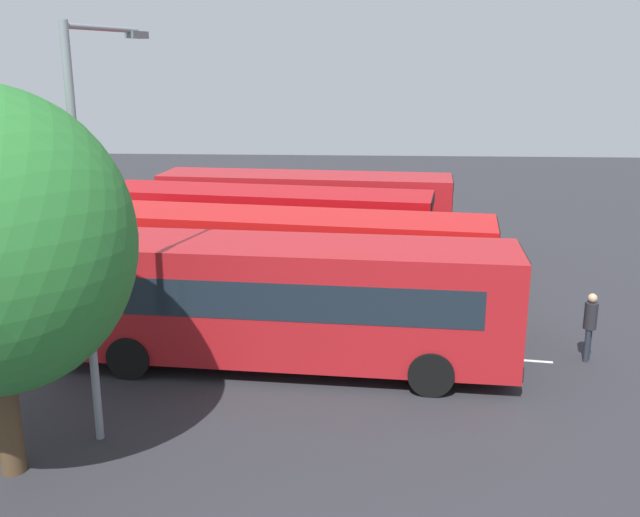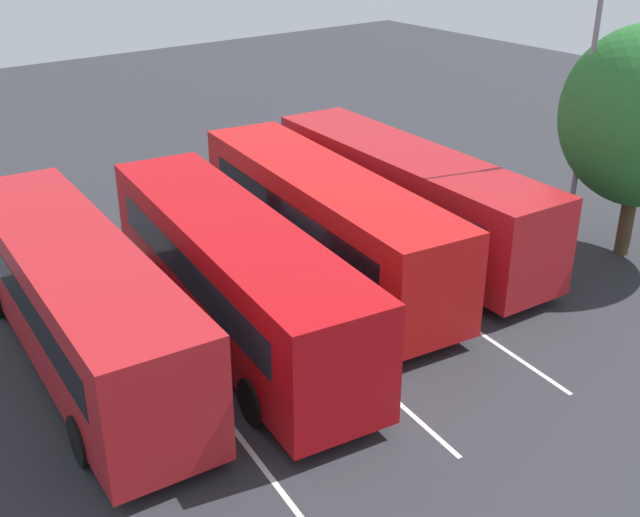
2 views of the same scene
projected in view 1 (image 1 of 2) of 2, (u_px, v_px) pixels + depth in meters
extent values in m
plane|color=#2B2B30|center=(278.00, 299.00, 22.82)|extent=(72.09, 72.09, 0.00)
cube|color=#AD191E|center=(284.00, 299.00, 17.33)|extent=(11.15, 3.23, 2.75)
cube|color=#19232D|center=(520.00, 278.00, 16.45)|extent=(0.27, 2.15, 1.16)
cube|color=#19232D|center=(292.00, 272.00, 18.38)|extent=(9.23, 0.75, 0.88)
cube|color=#19232D|center=(275.00, 302.00, 16.11)|extent=(9.23, 0.75, 0.88)
cube|color=black|center=(522.00, 259.00, 16.32)|extent=(0.24, 1.95, 0.32)
cube|color=black|center=(515.00, 355.00, 16.94)|extent=(0.26, 2.25, 0.36)
cylinder|color=black|center=(429.00, 336.00, 18.32)|extent=(1.06, 0.35, 1.04)
cylinder|color=black|center=(431.00, 374.00, 16.10)|extent=(1.06, 0.35, 1.04)
cylinder|color=black|center=(163.00, 323.00, 19.21)|extent=(1.06, 0.35, 1.04)
cylinder|color=black|center=(129.00, 357.00, 16.99)|extent=(1.06, 0.35, 1.04)
cube|color=red|center=(296.00, 263.00, 20.47)|extent=(11.23, 3.87, 2.75)
cube|color=black|center=(495.00, 246.00, 19.27)|extent=(0.40, 2.14, 1.16)
cube|color=black|center=(304.00, 241.00, 21.51)|extent=(9.17, 1.30, 0.88)
cube|color=black|center=(286.00, 262.00, 19.26)|extent=(9.17, 1.30, 0.88)
cube|color=black|center=(496.00, 230.00, 19.15)|extent=(0.36, 1.95, 0.32)
cube|color=black|center=(491.00, 313.00, 19.77)|extent=(0.40, 2.24, 0.36)
cylinder|color=black|center=(421.00, 298.00, 21.24)|extent=(1.07, 0.41, 1.04)
cylinder|color=black|center=(416.00, 325.00, 19.05)|extent=(1.07, 0.41, 1.04)
cylinder|color=black|center=(194.00, 285.00, 22.54)|extent=(1.07, 0.41, 1.04)
cylinder|color=black|center=(165.00, 309.00, 20.34)|extent=(1.07, 0.41, 1.04)
cube|color=#B70C11|center=(266.00, 231.00, 24.29)|extent=(11.24, 3.94, 2.75)
cube|color=#19232D|center=(431.00, 216.00, 23.05)|extent=(0.42, 2.14, 1.16)
cube|color=#19232D|center=(275.00, 214.00, 25.33)|extent=(9.17, 1.36, 0.88)
cube|color=#19232D|center=(256.00, 229.00, 23.08)|extent=(9.17, 1.36, 0.88)
cube|color=black|center=(432.00, 202.00, 22.93)|extent=(0.37, 1.95, 0.32)
cube|color=black|center=(429.00, 273.00, 23.55)|extent=(0.41, 2.24, 0.36)
cylinder|color=black|center=(374.00, 262.00, 25.04)|extent=(1.07, 0.42, 1.04)
cylinder|color=black|center=(364.00, 281.00, 22.85)|extent=(1.07, 0.42, 1.04)
cylinder|color=black|center=(182.00, 252.00, 26.38)|extent=(1.07, 0.42, 1.04)
cylinder|color=black|center=(156.00, 269.00, 24.18)|extent=(1.07, 0.42, 1.04)
cube|color=#AD191E|center=(305.00, 210.00, 27.66)|extent=(11.17, 3.38, 2.75)
cube|color=black|center=(450.00, 195.00, 26.70)|extent=(0.30, 2.15, 1.16)
cube|color=black|center=(310.00, 196.00, 28.71)|extent=(9.22, 0.87, 0.88)
cube|color=black|center=(300.00, 208.00, 26.44)|extent=(9.22, 0.87, 0.88)
cube|color=black|center=(451.00, 183.00, 26.58)|extent=(0.27, 1.95, 0.32)
cube|color=black|center=(449.00, 244.00, 27.20)|extent=(0.29, 2.24, 0.36)
cylinder|color=black|center=(398.00, 237.00, 28.60)|extent=(1.06, 0.37, 1.04)
cylinder|color=black|center=(395.00, 252.00, 26.38)|extent=(1.06, 0.37, 1.04)
cylinder|color=black|center=(225.00, 231.00, 29.58)|extent=(1.06, 0.37, 1.04)
cylinder|color=black|center=(209.00, 245.00, 27.37)|extent=(1.06, 0.37, 1.04)
cylinder|color=#232833|center=(587.00, 346.00, 17.95)|extent=(0.13, 0.13, 0.86)
cylinder|color=#232833|center=(588.00, 344.00, 18.07)|extent=(0.13, 0.13, 0.86)
cylinder|color=#232328|center=(591.00, 316.00, 17.81)|extent=(0.44, 0.44, 0.68)
sphere|color=tan|center=(593.00, 298.00, 17.69)|extent=(0.23, 0.23, 0.23)
cylinder|color=gray|center=(83.00, 245.00, 13.35)|extent=(0.16, 0.16, 7.95)
cylinder|color=gray|center=(103.00, 28.00, 13.34)|extent=(0.70, 2.17, 0.10)
cube|color=slate|center=(137.00, 35.00, 14.37)|extent=(0.35, 0.59, 0.14)
cylinder|color=#4C3823|center=(7.00, 410.00, 12.92)|extent=(0.44, 0.44, 2.44)
cube|color=silver|center=(262.00, 341.00, 19.37)|extent=(14.91, 2.10, 0.01)
cube|color=silver|center=(278.00, 299.00, 22.82)|extent=(14.91, 2.10, 0.01)
cube|color=silver|center=(289.00, 267.00, 26.27)|extent=(14.91, 2.10, 0.01)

